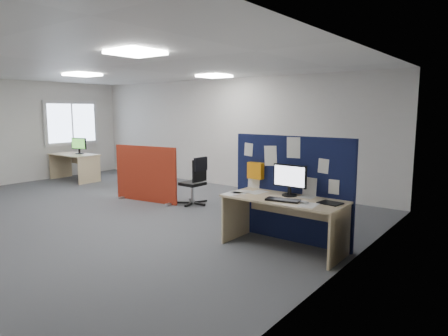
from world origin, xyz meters
The scene contains 17 objects.
floor centered at (0.00, 0.00, 0.00)m, with size 9.00×9.00×0.00m, color #53565B.
ceiling centered at (0.00, 0.00, 2.70)m, with size 9.00×7.00×0.02m, color white.
wall_back centered at (0.00, 3.50, 1.35)m, with size 9.00×0.02×2.70m, color silver.
wall_right centered at (4.50, 0.00, 1.35)m, with size 0.02×7.00×2.70m, color silver.
window centered at (-4.44, 2.00, 1.55)m, with size 0.06×1.70×1.30m.
ceiling_lights centered at (0.33, 0.67, 2.67)m, with size 4.10×4.10×0.04m.
navy_divider centered at (3.46, 0.59, 0.78)m, with size 1.89×0.30×1.56m.
main_desk centered at (3.58, 0.24, 0.56)m, with size 1.67×0.74×0.73m.
monitor_main centered at (3.57, 0.36, 0.98)m, with size 0.51×0.21×0.44m.
keyboard centered at (3.65, 0.03, 0.74)m, with size 0.45×0.18×0.03m, color black.
mouse centered at (3.95, 0.06, 0.74)m, with size 0.10×0.06×0.03m, color #9B9CA0.
paper_tray centered at (4.22, 0.27, 0.74)m, with size 0.28×0.22×0.01m, color black.
red_divider centered at (-0.18, 1.02, 0.58)m, with size 1.56×0.30×1.18m.
second_desk centered at (-3.68, 1.58, 0.54)m, with size 1.45×0.72×0.73m.
monitor_second centered at (-3.61, 1.68, 0.97)m, with size 0.48×0.22×0.44m.
office_chair centered at (0.89, 1.41, 0.55)m, with size 0.62×0.65×0.98m.
desk_papers centered at (3.33, 0.20, 0.73)m, with size 1.42×0.81×0.00m.
Camera 1 is at (6.19, -4.56, 1.93)m, focal length 32.00 mm.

